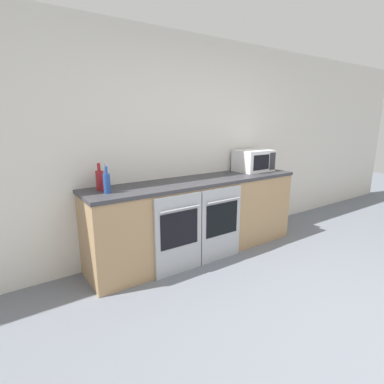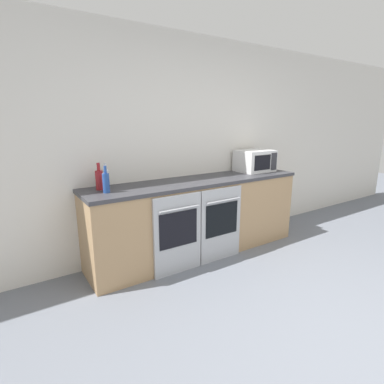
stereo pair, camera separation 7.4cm
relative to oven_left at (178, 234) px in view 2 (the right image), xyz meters
name	(u,v)px [view 2 (the right image)]	position (x,y,z in m)	size (l,w,h in m)	color
ground_plane	(375,364)	(0.48, -1.82, -0.44)	(16.00, 16.00, 0.00)	slate
wall_back	(184,146)	(0.48, 0.63, 0.86)	(10.00, 0.06, 2.60)	silver
counter_back	(198,217)	(0.48, 0.31, 0.02)	(2.72, 0.61, 0.93)	tan
oven_left	(178,234)	(0.00, 0.00, 0.00)	(0.57, 0.06, 0.87)	#A8AAAF
oven_right	(221,224)	(0.58, 0.00, 0.00)	(0.57, 0.06, 0.87)	#A8AAAF
microwave	(255,161)	(1.45, 0.38, 0.63)	(0.48, 0.38, 0.29)	silver
bottle_clear	(106,178)	(-0.57, 0.50, 0.58)	(0.06, 0.06, 0.25)	silver
bottle_blue	(106,182)	(-0.64, 0.27, 0.59)	(0.07, 0.07, 0.26)	#234793
bottle_red	(99,179)	(-0.66, 0.43, 0.59)	(0.08, 0.08, 0.27)	maroon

